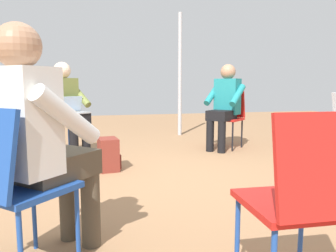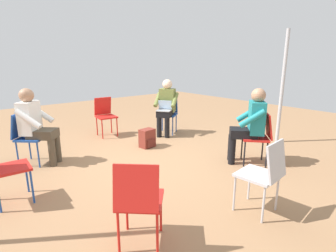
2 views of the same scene
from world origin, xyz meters
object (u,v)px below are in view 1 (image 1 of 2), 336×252
(chair_west, at_px, (302,196))
(chair_northeast, at_px, (61,118))
(person_with_laptop, at_px, (67,104))
(backpack_near_laptop_user, at_px, (108,156))
(person_in_teal, at_px, (225,102))
(chair_northwest, at_px, (12,181))
(chair_southeast, at_px, (229,115))
(person_in_white, at_px, (39,135))

(chair_west, bearing_deg, chair_northeast, 111.71)
(person_with_laptop, relative_size, backpack_near_laptop_user, 3.44)
(person_in_teal, bearing_deg, backpack_near_laptop_user, 73.62)
(chair_northwest, xyz_separation_m, chair_southeast, (2.88, -2.42, 0.00))
(chair_northeast, height_order, person_with_laptop, person_with_laptop)
(person_with_laptop, bearing_deg, person_in_white, 54.93)
(person_with_laptop, bearing_deg, chair_southeast, 146.09)
(chair_northwest, bearing_deg, chair_west, 19.84)
(chair_northeast, relative_size, person_in_teal, 0.69)
(person_in_white, bearing_deg, chair_southeast, 93.27)
(chair_southeast, xyz_separation_m, person_in_white, (-2.76, 2.30, 0.20))
(person_in_white, bearing_deg, person_with_laptop, 133.31)
(person_in_white, bearing_deg, chair_west, 12.70)
(chair_northwest, relative_size, chair_west, 1.00)
(person_in_white, distance_m, person_in_teal, 3.43)
(chair_northwest, xyz_separation_m, backpack_near_laptop_user, (1.96, -0.57, -0.34))
(chair_northwest, distance_m, backpack_near_laptop_user, 2.07)
(chair_west, relative_size, backpack_near_laptop_user, 2.36)
(person_in_teal, xyz_separation_m, backpack_near_laptop_user, (-0.81, 1.73, -0.54))
(chair_northwest, height_order, chair_southeast, same)
(chair_northwest, distance_m, person_with_laptop, 2.84)
(chair_northwest, distance_m, person_in_white, 0.26)
(person_with_laptop, relative_size, person_in_teal, 1.00)
(chair_northwest, relative_size, chair_southeast, 1.00)
(chair_northwest, relative_size, person_with_laptop, 0.69)
(chair_southeast, distance_m, person_in_white, 3.60)
(chair_northwest, height_order, backpack_near_laptop_user, chair_northwest)
(chair_west, xyz_separation_m, person_in_teal, (3.29, -1.09, 0.20))
(person_in_white, xyz_separation_m, backpack_near_laptop_user, (1.84, -0.45, -0.54))
(person_in_teal, relative_size, backpack_near_laptop_user, 3.44)
(person_in_white, xyz_separation_m, person_in_teal, (2.65, -2.18, 0.00))
(person_with_laptop, height_order, backpack_near_laptop_user, person_with_laptop)
(chair_northeast, bearing_deg, chair_west, 73.68)
(person_in_white, height_order, person_in_teal, same)
(chair_southeast, bearing_deg, backpack_near_laptop_user, 74.93)
(chair_northwest, height_order, person_in_white, person_in_white)
(chair_northeast, distance_m, person_in_teal, 2.30)
(person_with_laptop, relative_size, person_in_white, 1.00)
(person_in_white, relative_size, backpack_near_laptop_user, 3.44)
(person_in_teal, bearing_deg, chair_northeast, 43.71)
(chair_northeast, bearing_deg, backpack_near_laptop_user, 83.95)
(chair_northeast, relative_size, backpack_near_laptop_user, 2.36)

